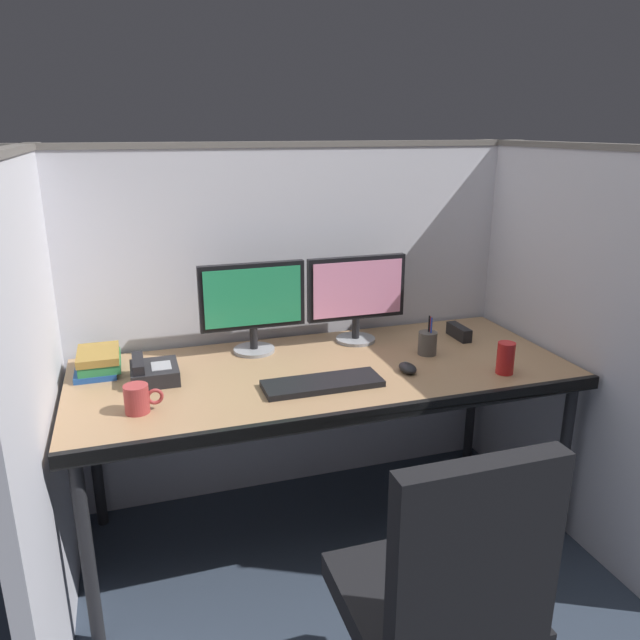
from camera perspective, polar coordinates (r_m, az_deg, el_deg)
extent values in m
plane|color=#2D3847|center=(2.51, 2.64, -22.94)|extent=(8.00, 8.00, 0.00)
cube|color=silver|center=(2.75, -2.50, -0.51)|extent=(2.20, 0.05, 1.55)
cube|color=#605B56|center=(2.62, -2.74, 16.10)|extent=(2.21, 0.06, 0.02)
cube|color=silver|center=(2.18, -24.65, -7.19)|extent=(0.05, 1.40, 1.55)
cube|color=#605B56|center=(2.01, -27.56, 13.76)|extent=(0.06, 1.41, 0.02)
cube|color=silver|center=(2.73, 21.34, -1.89)|extent=(0.05, 1.40, 1.55)
cube|color=#605B56|center=(2.60, 23.31, 14.74)|extent=(0.06, 1.41, 0.02)
cube|color=#997551|center=(2.37, 0.37, -4.96)|extent=(1.90, 0.80, 0.04)
cube|color=black|center=(2.04, 3.79, -8.99)|extent=(1.90, 0.02, 0.05)
cylinder|color=black|center=(2.17, -20.92, -19.86)|extent=(0.04, 0.04, 0.70)
cylinder|color=black|center=(2.67, 21.74, -12.40)|extent=(0.04, 0.04, 0.70)
cylinder|color=black|center=(2.75, -20.34, -11.38)|extent=(0.04, 0.04, 0.70)
cylinder|color=black|center=(3.16, 14.02, -6.88)|extent=(0.04, 0.04, 0.70)
cube|color=black|center=(1.76, 10.09, -24.45)|extent=(0.44, 0.44, 0.07)
cube|color=black|center=(1.46, 14.37, -20.89)|extent=(0.40, 0.06, 0.48)
cylinder|color=gray|center=(2.55, -6.18, -2.79)|extent=(0.17, 0.17, 0.01)
cylinder|color=black|center=(2.53, -6.22, -1.69)|extent=(0.03, 0.03, 0.09)
cube|color=black|center=(2.48, -6.35, 2.25)|extent=(0.43, 0.03, 0.27)
cube|color=#268C59|center=(2.46, -6.27, 2.14)|extent=(0.39, 0.01, 0.23)
cylinder|color=gray|center=(2.66, 3.34, -1.81)|extent=(0.17, 0.17, 0.01)
cylinder|color=black|center=(2.64, 3.36, -0.75)|extent=(0.03, 0.03, 0.09)
cube|color=black|center=(2.59, 3.43, 3.03)|extent=(0.43, 0.03, 0.27)
cube|color=pink|center=(2.58, 3.57, 2.93)|extent=(0.39, 0.01, 0.23)
cube|color=black|center=(2.20, 0.23, -5.95)|extent=(0.43, 0.15, 0.02)
ellipsoid|color=black|center=(2.34, 8.19, -4.46)|extent=(0.06, 0.10, 0.03)
cylinder|color=#59595B|center=(2.35, 8.02, -4.02)|extent=(0.01, 0.01, 0.01)
cube|color=black|center=(2.75, 12.86, -1.10)|extent=(0.04, 0.15, 0.06)
cylinder|color=red|center=(2.40, 16.96, -3.42)|extent=(0.07, 0.07, 0.12)
cube|color=black|center=(2.32, -15.20, -4.81)|extent=(0.17, 0.19, 0.06)
cube|color=black|center=(2.31, -16.65, -3.90)|extent=(0.04, 0.17, 0.03)
cube|color=gray|center=(2.31, -14.62, -4.17)|extent=(0.07, 0.09, 0.00)
cylinder|color=#4C4742|center=(2.53, 10.01, -2.15)|extent=(0.08, 0.08, 0.09)
cylinder|color=red|center=(2.53, 10.21, -1.30)|extent=(0.01, 0.01, 0.15)
cylinder|color=#263FB2|center=(2.51, 10.33, -1.41)|extent=(0.01, 0.01, 0.15)
cylinder|color=black|center=(2.52, 10.11, -1.26)|extent=(0.01, 0.01, 0.15)
cube|color=#1E478C|center=(2.47, -20.21, -4.40)|extent=(0.15, 0.21, 0.02)
cube|color=#26723F|center=(2.46, -19.88, -3.72)|extent=(0.15, 0.21, 0.04)
cube|color=olive|center=(2.45, -20.04, -3.06)|extent=(0.15, 0.21, 0.03)
cylinder|color=#993333|center=(2.08, -16.77, -7.07)|extent=(0.08, 0.08, 0.09)
torus|color=#993333|center=(2.08, -15.17, -6.93)|extent=(0.06, 0.01, 0.06)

